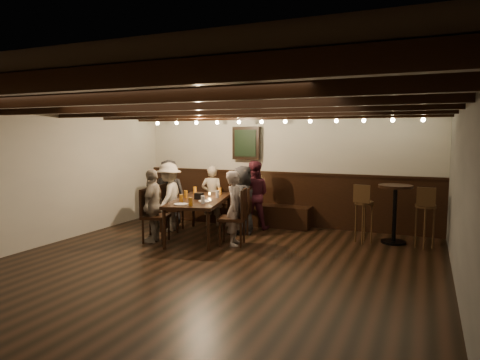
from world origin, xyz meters
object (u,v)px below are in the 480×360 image
at_px(person_right_near, 243,200).
at_px(person_right_far, 235,208).
at_px(bar_stool_right, 425,225).
at_px(person_left_far, 153,205).
at_px(person_bench_left, 169,193).
at_px(dining_table, 200,202).
at_px(chair_left_near, 171,217).
at_px(high_top_table, 395,205).
at_px(person_bench_centre, 212,196).
at_px(chair_left_far, 155,225).
at_px(chair_right_far, 233,228).
at_px(bar_stool_left, 364,221).
at_px(person_left_near, 169,197).
at_px(chair_right_near, 241,219).
at_px(person_bench_right, 253,195).

height_order(person_right_near, person_right_far, person_right_near).
height_order(person_right_near, bar_stool_right, person_right_near).
bearing_deg(person_left_far, person_right_near, 120.96).
bearing_deg(person_bench_left, person_right_far, 140.71).
bearing_deg(bar_stool_right, dining_table, -168.16).
bearing_deg(chair_left_near, bar_stool_right, 82.64).
height_order(person_left_far, high_top_table, person_left_far).
bearing_deg(person_bench_centre, chair_left_near, 39.81).
xyz_separation_m(chair_left_far, chair_right_far, (1.40, 0.36, 0.01)).
distance_m(person_right_far, bar_stool_left, 2.31).
height_order(person_left_near, person_right_far, person_left_near).
xyz_separation_m(person_left_near, high_top_table, (4.23, 0.75, -0.00)).
distance_m(chair_right_near, high_top_table, 2.86).
bearing_deg(chair_left_far, dining_table, 121.99).
relative_size(person_right_near, bar_stool_left, 1.25).
xyz_separation_m(person_left_near, person_right_near, (1.45, 0.38, -0.02)).
bearing_deg(bar_stool_right, person_bench_right, 175.15).
xyz_separation_m(chair_right_near, person_right_near, (0.03, 0.01, 0.39)).
height_order(person_right_far, high_top_table, person_right_far).
relative_size(chair_right_far, person_right_near, 0.74).
relative_size(person_bench_right, bar_stool_right, 1.32).
xyz_separation_m(person_bench_centre, person_left_near, (-0.58, -0.77, 0.05)).
relative_size(high_top_table, bar_stool_left, 0.99).
bearing_deg(bar_stool_right, chair_left_far, -162.33).
bearing_deg(bar_stool_left, chair_left_near, -161.51).
bearing_deg(person_bench_centre, chair_left_far, 64.34).
height_order(chair_right_far, high_top_table, high_top_table).
xyz_separation_m(chair_right_near, person_bench_centre, (-0.85, 0.40, 0.36)).
distance_m(chair_right_near, person_left_far, 1.76).
bearing_deg(person_bench_right, chair_left_near, 15.53).
distance_m(dining_table, person_left_near, 0.87).
distance_m(person_right_near, bar_stool_right, 3.30).
distance_m(person_right_far, high_top_table, 2.84).
height_order(dining_table, chair_right_far, chair_right_far).
xyz_separation_m(dining_table, chair_left_far, (-0.58, -0.62, -0.38)).
bearing_deg(chair_right_near, person_left_near, 90.00).
xyz_separation_m(dining_table, person_right_far, (0.84, -0.25, -0.02)).
bearing_deg(dining_table, chair_left_far, -148.01).
bearing_deg(person_bench_left, chair_right_near, 164.47).
height_order(chair_left_far, chair_right_far, chair_right_far).
bearing_deg(person_left_near, bar_stool_left, 83.84).
relative_size(dining_table, bar_stool_right, 1.99).
bearing_deg(person_right_far, person_left_near, 59.04).
distance_m(person_left_near, bar_stool_left, 3.78).
bearing_deg(bar_stool_right, chair_right_far, -160.76).
height_order(high_top_table, bar_stool_left, bar_stool_left).
bearing_deg(person_bench_right, chair_right_near, 68.11).
relative_size(chair_left_far, person_bench_right, 0.69).
distance_m(chair_right_far, person_bench_centre, 1.70).
height_order(chair_left_far, person_left_near, person_left_near).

